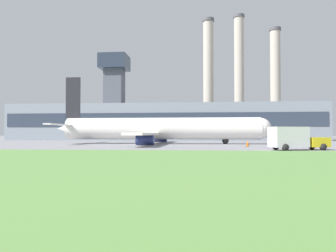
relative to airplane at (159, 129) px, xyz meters
name	(u,v)px	position (x,y,z in m)	size (l,w,h in m)	color
ground_plane	(137,145)	(-2.80, -4.03, -2.50)	(400.00, 400.00, 0.00)	gray
terminal_building	(160,120)	(-3.61, 31.95, 2.68)	(80.57, 13.39, 22.83)	gray
smokestack_left	(208,78)	(9.75, 57.74, 18.17)	(4.01, 4.01, 41.02)	#B2A899
smokestack_right	(239,76)	(20.03, 57.66, 18.60)	(3.76, 3.76, 41.90)	#B2A899
smokestack_far	(275,83)	(32.80, 61.52, 16.82)	(3.95, 3.95, 38.32)	#B2A899
airplane	(159,129)	(0.00, 0.00, 0.00)	(35.72, 33.06, 11.32)	white
pushback_tug	(280,138)	(19.95, 1.37, -1.45)	(3.76, 2.48, 2.30)	#232328
baggage_truck	(295,139)	(16.44, -19.46, -1.34)	(6.28, 3.65, 2.37)	yellow
ground_crew_person	(290,140)	(18.83, -8.89, -1.64)	(0.38, 0.38, 1.69)	#23283D
traffic_cone_near_nose	(247,145)	(12.87, -10.94, -2.27)	(0.46, 0.46, 0.52)	black
traffic_cone_wingtip	(248,143)	(13.73, -5.27, -2.18)	(0.62, 0.62, 0.68)	black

